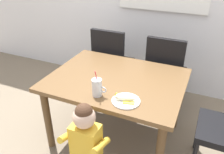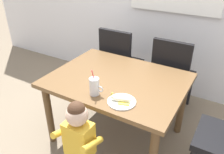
% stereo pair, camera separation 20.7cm
% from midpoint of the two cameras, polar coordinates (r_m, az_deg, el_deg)
% --- Properties ---
extents(ground_plane, '(24.00, 24.00, 0.00)m').
position_cam_midpoint_polar(ground_plane, '(2.61, 3.53, -14.21)').
color(ground_plane, '#7A6B56').
extents(dining_table, '(1.26, 0.97, 0.72)m').
position_cam_midpoint_polar(dining_table, '(2.23, 4.01, -2.55)').
color(dining_table, brown).
rests_on(dining_table, ground).
extents(dining_chair_left, '(0.44, 0.45, 0.96)m').
position_cam_midpoint_polar(dining_chair_left, '(2.96, 3.81, 4.19)').
color(dining_chair_left, black).
rests_on(dining_chair_left, ground).
extents(dining_chair_right, '(0.44, 0.44, 0.96)m').
position_cam_midpoint_polar(dining_chair_right, '(2.76, 16.67, 0.97)').
color(dining_chair_right, black).
rests_on(dining_chair_right, ground).
extents(toddler_standing, '(0.33, 0.24, 0.84)m').
position_cam_midpoint_polar(toddler_standing, '(1.84, -4.97, -14.32)').
color(toddler_standing, '#3F4760').
rests_on(toddler_standing, ground).
extents(milk_cup, '(0.13, 0.08, 0.25)m').
position_cam_midpoint_polar(milk_cup, '(1.91, -1.24, -2.67)').
color(milk_cup, silver).
rests_on(milk_cup, dining_table).
extents(snack_plate, '(0.23, 0.23, 0.01)m').
position_cam_midpoint_polar(snack_plate, '(1.85, 5.63, -6.21)').
color(snack_plate, white).
rests_on(snack_plate, dining_table).
extents(peeled_banana, '(0.18, 0.12, 0.07)m').
position_cam_midpoint_polar(peeled_banana, '(1.83, 5.52, -5.58)').
color(peeled_banana, '#F4EAC6').
rests_on(peeled_banana, snack_plate).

